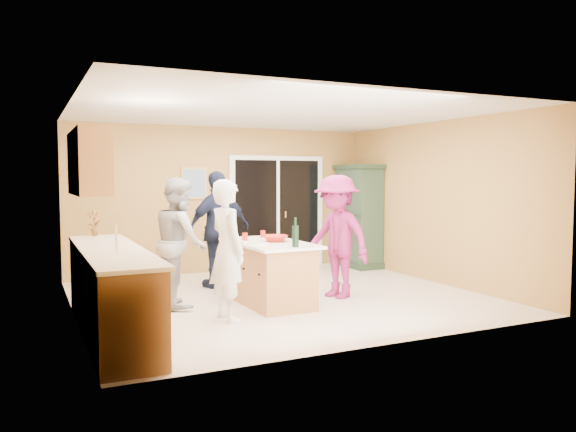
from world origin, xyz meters
name	(u,v)px	position (x,y,z in m)	size (l,w,h in m)	color
floor	(281,297)	(0.00, 0.00, 0.00)	(5.50, 5.50, 0.00)	white
ceiling	(281,113)	(0.00, 0.00, 2.60)	(5.50, 5.00, 0.10)	silver
wall_back	(224,200)	(0.00, 2.50, 1.30)	(5.50, 0.10, 2.60)	tan
wall_front	(385,218)	(0.00, -2.50, 1.30)	(5.50, 0.10, 2.60)	tan
wall_left	(72,211)	(-2.75, 0.00, 1.30)	(0.10, 5.00, 2.60)	tan
wall_right	(436,202)	(2.75, 0.00, 1.30)	(0.10, 5.00, 2.60)	tan
left_cabinet_run	(113,295)	(-2.45, -1.05, 0.46)	(0.65, 3.05, 1.24)	#AF7144
upper_cabinets	(88,163)	(-2.58, -0.20, 1.88)	(0.35, 1.60, 0.75)	#AF7144
sliding_door	(278,212)	(1.05, 2.46, 1.05)	(1.90, 0.07, 2.10)	white
framed_picture	(194,183)	(-0.55, 2.48, 1.60)	(0.46, 0.04, 0.56)	tan
kitchen_island	(269,275)	(-0.30, -0.26, 0.39)	(0.91, 1.62, 0.84)	#AF7144
green_hutch	(359,217)	(2.49, 1.90, 0.94)	(0.56, 1.06, 1.94)	#233825
woman_white	(227,250)	(-1.10, -0.85, 0.84)	(0.61, 0.40, 1.68)	silver
woman_grey	(180,242)	(-1.42, 0.11, 0.85)	(0.83, 0.65, 1.71)	#ABABAE
woman_navy	(219,229)	(-0.55, 1.11, 0.90)	(1.06, 0.44, 1.80)	#1A203A
woman_magenta	(337,237)	(0.72, -0.32, 0.87)	(1.12, 0.64, 1.74)	#7D1B4E
serving_bowl	(275,238)	(-0.21, -0.26, 0.88)	(0.34, 0.34, 0.08)	#AB1C13
tulip_vase	(94,223)	(-2.45, 0.52, 1.11)	(0.18, 0.12, 0.34)	red
tumbler_near	(245,237)	(-0.55, 0.01, 0.89)	(0.07, 0.07, 0.11)	#AB1C13
tumbler_far	(263,234)	(-0.17, 0.27, 0.89)	(0.07, 0.07, 0.10)	#AB1C13
wine_bottle	(295,235)	(-0.23, -0.91, 0.98)	(0.09, 0.09, 0.37)	black
white_plate	(260,243)	(-0.49, -0.37, 0.85)	(0.21, 0.21, 0.01)	silver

